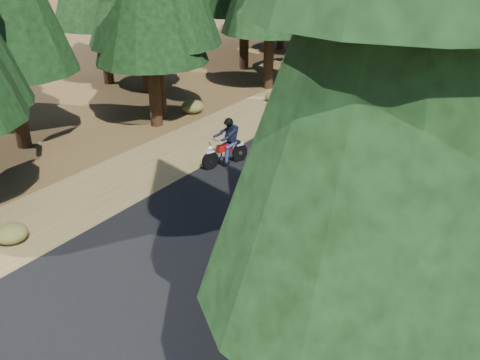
# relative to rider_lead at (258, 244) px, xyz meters

# --- Properties ---
(ground) EXTENTS (120.00, 120.00, 0.00)m
(ground) POSITION_rel_rider_lead_xyz_m (-1.73, 0.34, -0.55)
(ground) COLOR #472F19
(ground) RESTS_ON ground
(road) EXTENTS (6.00, 100.00, 0.01)m
(road) POSITION_rel_rider_lead_xyz_m (-1.73, 5.34, -0.54)
(road) COLOR black
(road) RESTS_ON ground
(shoulder_l) EXTENTS (3.20, 100.00, 0.01)m
(shoulder_l) POSITION_rel_rider_lead_xyz_m (-6.33, 5.34, -0.55)
(shoulder_l) COLOR brown
(shoulder_l) RESTS_ON ground
(shoulder_r) EXTENTS (3.20, 100.00, 0.01)m
(shoulder_r) POSITION_rel_rider_lead_xyz_m (2.87, 5.34, -0.55)
(shoulder_r) COLOR brown
(shoulder_r) RESTS_ON ground
(understory_shrubs) EXTENTS (15.55, 29.56, 0.63)m
(understory_shrubs) POSITION_rel_rider_lead_xyz_m (-1.60, 7.54, -0.28)
(understory_shrubs) COLOR #474C1E
(understory_shrubs) RESTS_ON ground
(rider_lead) EXTENTS (1.18, 1.91, 1.64)m
(rider_lead) POSITION_rel_rider_lead_xyz_m (0.00, 0.00, 0.00)
(rider_lead) COLOR beige
(rider_lead) RESTS_ON road
(rider_follow) EXTENTS (1.21, 1.97, 1.69)m
(rider_follow) POSITION_rel_rider_lead_xyz_m (-4.13, 4.57, 0.02)
(rider_follow) COLOR maroon
(rider_follow) RESTS_ON road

